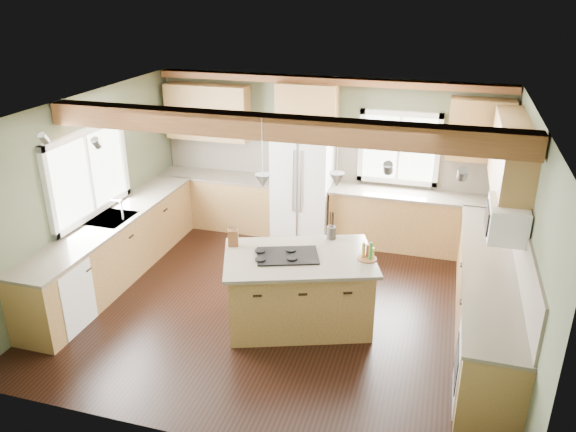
# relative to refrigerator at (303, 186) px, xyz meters

# --- Properties ---
(floor) EXTENTS (5.60, 5.60, 0.00)m
(floor) POSITION_rel_refrigerator_xyz_m (0.30, -2.12, -0.90)
(floor) COLOR black
(floor) RESTS_ON ground
(ceiling) EXTENTS (5.60, 5.60, 0.00)m
(ceiling) POSITION_rel_refrigerator_xyz_m (0.30, -2.12, 1.70)
(ceiling) COLOR silver
(ceiling) RESTS_ON wall_back
(wall_back) EXTENTS (5.60, 0.00, 5.60)m
(wall_back) POSITION_rel_refrigerator_xyz_m (0.30, 0.38, 0.40)
(wall_back) COLOR #484E37
(wall_back) RESTS_ON ground
(wall_left) EXTENTS (0.00, 5.00, 5.00)m
(wall_left) POSITION_rel_refrigerator_xyz_m (-2.50, -2.12, 0.40)
(wall_left) COLOR #484E37
(wall_left) RESTS_ON ground
(wall_right) EXTENTS (0.00, 5.00, 5.00)m
(wall_right) POSITION_rel_refrigerator_xyz_m (3.10, -2.12, 0.40)
(wall_right) COLOR #484E37
(wall_right) RESTS_ON ground
(ceiling_beam) EXTENTS (5.55, 0.26, 0.26)m
(ceiling_beam) POSITION_rel_refrigerator_xyz_m (0.30, -2.46, 1.57)
(ceiling_beam) COLOR brown
(ceiling_beam) RESTS_ON ceiling
(soffit_trim) EXTENTS (5.55, 0.20, 0.10)m
(soffit_trim) POSITION_rel_refrigerator_xyz_m (0.30, 0.28, 1.64)
(soffit_trim) COLOR brown
(soffit_trim) RESTS_ON ceiling
(backsplash_back) EXTENTS (5.58, 0.03, 0.58)m
(backsplash_back) POSITION_rel_refrigerator_xyz_m (0.30, 0.36, 0.31)
(backsplash_back) COLOR brown
(backsplash_back) RESTS_ON wall_back
(backsplash_right) EXTENTS (0.03, 3.70, 0.58)m
(backsplash_right) POSITION_rel_refrigerator_xyz_m (3.08, -2.07, 0.31)
(backsplash_right) COLOR brown
(backsplash_right) RESTS_ON wall_right
(base_cab_back_left) EXTENTS (2.02, 0.60, 0.88)m
(base_cab_back_left) POSITION_rel_refrigerator_xyz_m (-1.49, 0.08, -0.46)
(base_cab_back_left) COLOR brown
(base_cab_back_left) RESTS_ON floor
(counter_back_left) EXTENTS (2.06, 0.64, 0.04)m
(counter_back_left) POSITION_rel_refrigerator_xyz_m (-1.49, 0.08, 0.00)
(counter_back_left) COLOR #4A4336
(counter_back_left) RESTS_ON base_cab_back_left
(base_cab_back_right) EXTENTS (2.62, 0.60, 0.88)m
(base_cab_back_right) POSITION_rel_refrigerator_xyz_m (1.79, 0.08, -0.46)
(base_cab_back_right) COLOR brown
(base_cab_back_right) RESTS_ON floor
(counter_back_right) EXTENTS (2.66, 0.64, 0.04)m
(counter_back_right) POSITION_rel_refrigerator_xyz_m (1.79, 0.08, 0.00)
(counter_back_right) COLOR #4A4336
(counter_back_right) RESTS_ON base_cab_back_right
(base_cab_left) EXTENTS (0.60, 3.70, 0.88)m
(base_cab_left) POSITION_rel_refrigerator_xyz_m (-2.20, -2.07, -0.46)
(base_cab_left) COLOR brown
(base_cab_left) RESTS_ON floor
(counter_left) EXTENTS (0.64, 3.74, 0.04)m
(counter_left) POSITION_rel_refrigerator_xyz_m (-2.20, -2.07, 0.00)
(counter_left) COLOR #4A4336
(counter_left) RESTS_ON base_cab_left
(base_cab_right) EXTENTS (0.60, 3.70, 0.88)m
(base_cab_right) POSITION_rel_refrigerator_xyz_m (2.80, -2.07, -0.46)
(base_cab_right) COLOR brown
(base_cab_right) RESTS_ON floor
(counter_right) EXTENTS (0.64, 3.74, 0.04)m
(counter_right) POSITION_rel_refrigerator_xyz_m (2.80, -2.07, 0.00)
(counter_right) COLOR #4A4336
(counter_right) RESTS_ON base_cab_right
(upper_cab_back_left) EXTENTS (1.40, 0.35, 0.90)m
(upper_cab_back_left) POSITION_rel_refrigerator_xyz_m (-1.69, 0.21, 1.05)
(upper_cab_back_left) COLOR brown
(upper_cab_back_left) RESTS_ON wall_back
(upper_cab_over_fridge) EXTENTS (0.96, 0.35, 0.70)m
(upper_cab_over_fridge) POSITION_rel_refrigerator_xyz_m (-0.00, 0.21, 1.25)
(upper_cab_over_fridge) COLOR brown
(upper_cab_over_fridge) RESTS_ON wall_back
(upper_cab_right) EXTENTS (0.35, 2.20, 0.90)m
(upper_cab_right) POSITION_rel_refrigerator_xyz_m (2.92, -1.22, 1.05)
(upper_cab_right) COLOR brown
(upper_cab_right) RESTS_ON wall_right
(upper_cab_back_corner) EXTENTS (0.90, 0.35, 0.90)m
(upper_cab_back_corner) POSITION_rel_refrigerator_xyz_m (2.60, 0.21, 1.05)
(upper_cab_back_corner) COLOR brown
(upper_cab_back_corner) RESTS_ON wall_back
(window_left) EXTENTS (0.04, 1.60, 1.05)m
(window_left) POSITION_rel_refrigerator_xyz_m (-2.48, -2.07, 0.65)
(window_left) COLOR white
(window_left) RESTS_ON wall_left
(window_back) EXTENTS (1.10, 0.04, 1.00)m
(window_back) POSITION_rel_refrigerator_xyz_m (1.45, 0.36, 0.65)
(window_back) COLOR white
(window_back) RESTS_ON wall_back
(sink) EXTENTS (0.50, 0.65, 0.03)m
(sink) POSITION_rel_refrigerator_xyz_m (-2.20, -2.07, 0.01)
(sink) COLOR #262628
(sink) RESTS_ON counter_left
(faucet) EXTENTS (0.02, 0.02, 0.28)m
(faucet) POSITION_rel_refrigerator_xyz_m (-2.02, -2.07, 0.15)
(faucet) COLOR #B2B2B7
(faucet) RESTS_ON sink
(dishwasher) EXTENTS (0.60, 0.60, 0.84)m
(dishwasher) POSITION_rel_refrigerator_xyz_m (-2.19, -3.37, -0.47)
(dishwasher) COLOR white
(dishwasher) RESTS_ON floor
(oven) EXTENTS (0.60, 0.72, 0.84)m
(oven) POSITION_rel_refrigerator_xyz_m (2.79, -3.37, -0.47)
(oven) COLOR white
(oven) RESTS_ON floor
(microwave) EXTENTS (0.40, 0.70, 0.38)m
(microwave) POSITION_rel_refrigerator_xyz_m (2.88, -2.17, 0.65)
(microwave) COLOR white
(microwave) RESTS_ON wall_right
(pendant_left) EXTENTS (0.18, 0.18, 0.16)m
(pendant_left) POSITION_rel_refrigerator_xyz_m (0.21, -2.61, 0.98)
(pendant_left) COLOR #B2B2B7
(pendant_left) RESTS_ON ceiling
(pendant_right) EXTENTS (0.18, 0.18, 0.16)m
(pendant_right) POSITION_rel_refrigerator_xyz_m (1.00, -2.32, 0.98)
(pendant_right) COLOR #B2B2B7
(pendant_right) RESTS_ON ceiling
(refrigerator) EXTENTS (0.90, 0.74, 1.80)m
(refrigerator) POSITION_rel_refrigerator_xyz_m (0.00, 0.00, 0.00)
(refrigerator) COLOR white
(refrigerator) RESTS_ON floor
(island) EXTENTS (1.92, 1.53, 0.88)m
(island) POSITION_rel_refrigerator_xyz_m (0.60, -2.46, -0.46)
(island) COLOR brown
(island) RESTS_ON floor
(island_top) EXTENTS (2.07, 1.67, 0.04)m
(island_top) POSITION_rel_refrigerator_xyz_m (0.60, -2.46, 0.00)
(island_top) COLOR #4A4336
(island_top) RESTS_ON island
(cooktop) EXTENTS (0.85, 0.70, 0.02)m
(cooktop) POSITION_rel_refrigerator_xyz_m (0.47, -2.51, 0.03)
(cooktop) COLOR black
(cooktop) RESTS_ON island_top
(knife_block) EXTENTS (0.15, 0.13, 0.21)m
(knife_block) POSITION_rel_refrigerator_xyz_m (-0.26, -2.41, 0.13)
(knife_block) COLOR brown
(knife_block) RESTS_ON island_top
(utensil_crock) EXTENTS (0.16, 0.16, 0.16)m
(utensil_crock) POSITION_rel_refrigerator_xyz_m (0.87, -1.87, 0.10)
(utensil_crock) COLOR #493F3A
(utensil_crock) RESTS_ON island_top
(bottle_tray) EXTENTS (0.32, 0.32, 0.22)m
(bottle_tray) POSITION_rel_refrigerator_xyz_m (1.39, -2.32, 0.13)
(bottle_tray) COLOR #5A321B
(bottle_tray) RESTS_ON island_top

